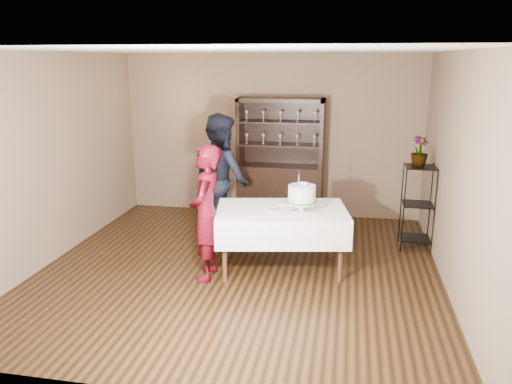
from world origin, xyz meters
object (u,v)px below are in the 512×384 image
(man, at_px, (221,179))
(cake, at_px, (302,195))
(potted_plant, at_px, (420,151))
(woman, at_px, (206,213))
(china_hutch, at_px, (280,179))
(plant_etagere, at_px, (417,204))
(cake_table, at_px, (281,223))

(man, distance_m, cake, 1.54)
(man, height_order, potted_plant, man)
(man, relative_size, cake, 3.66)
(woman, distance_m, cake, 1.18)
(potted_plant, bearing_deg, china_hutch, 153.68)
(china_hutch, height_order, potted_plant, china_hutch)
(plant_etagere, height_order, cake, cake)
(man, height_order, cake, man)
(china_hutch, height_order, cake_table, china_hutch)
(plant_etagere, distance_m, potted_plant, 0.74)
(woman, bearing_deg, potted_plant, 116.97)
(man, distance_m, potted_plant, 2.78)
(china_hutch, height_order, man, china_hutch)
(cake, relative_size, potted_plant, 1.26)
(china_hutch, relative_size, potted_plant, 4.90)
(man, bearing_deg, plant_etagere, -128.68)
(woman, relative_size, cake, 3.21)
(china_hutch, relative_size, woman, 1.21)
(cake_table, relative_size, woman, 1.07)
(china_hutch, relative_size, cake_table, 1.14)
(man, bearing_deg, potted_plant, -127.86)
(cake, bearing_deg, potted_plant, 38.33)
(cake_table, distance_m, cake, 0.47)
(potted_plant, bearing_deg, cake_table, -147.33)
(potted_plant, bearing_deg, woman, -149.65)
(cake, bearing_deg, cake_table, 166.82)
(cake, height_order, potted_plant, potted_plant)
(woman, distance_m, potted_plant, 3.05)
(china_hutch, bearing_deg, woman, -101.99)
(cake_table, bearing_deg, woman, -154.69)
(plant_etagere, relative_size, man, 0.64)
(cake_table, xyz_separation_m, cake, (0.25, -0.06, 0.39))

